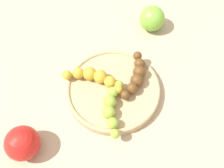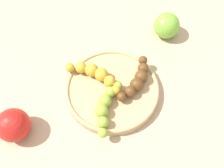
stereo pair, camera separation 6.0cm
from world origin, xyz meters
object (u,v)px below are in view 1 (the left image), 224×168
(banana_green, at_px, (110,107))
(banana_overripe, at_px, (135,76))
(fruit_bowl, at_px, (112,90))
(apple_green, at_px, (151,19))
(apple_red, at_px, (21,143))
(banana_spotted, at_px, (93,77))

(banana_green, relative_size, banana_overripe, 1.08)
(fruit_bowl, height_order, banana_overripe, banana_overripe)
(banana_green, bearing_deg, banana_overripe, -121.23)
(banana_overripe, bearing_deg, banana_green, -108.91)
(banana_green, distance_m, banana_overripe, 0.10)
(apple_green, bearing_deg, apple_red, 140.31)
(banana_green, height_order, apple_green, apple_green)
(banana_green, xyz_separation_m, apple_green, (0.26, -0.11, 0.00))
(banana_green, height_order, banana_overripe, banana_overripe)
(banana_spotted, height_order, apple_red, apple_red)
(banana_overripe, distance_m, apple_green, 0.19)
(fruit_bowl, height_order, banana_spotted, banana_spotted)
(banana_spotted, height_order, banana_overripe, banana_spotted)
(apple_red, bearing_deg, banana_spotted, -41.07)
(banana_spotted, bearing_deg, fruit_bowl, -97.29)
(banana_spotted, distance_m, apple_red, 0.21)
(banana_overripe, relative_size, apple_red, 1.80)
(apple_green, distance_m, apple_red, 0.45)
(fruit_bowl, bearing_deg, banana_spotted, 65.32)
(apple_red, bearing_deg, banana_overripe, -55.39)
(fruit_bowl, xyz_separation_m, banana_spotted, (0.02, 0.04, 0.02))
(fruit_bowl, xyz_separation_m, apple_red, (-0.14, 0.18, 0.02))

